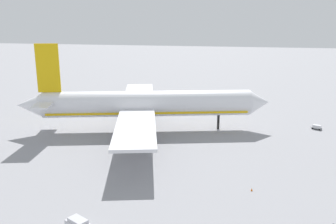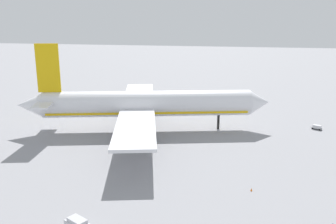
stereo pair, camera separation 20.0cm
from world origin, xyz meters
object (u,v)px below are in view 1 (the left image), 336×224
airliner (144,104)px  traffic_cone_2 (64,100)px  baggage_cart_0 (317,127)px  traffic_cone_0 (252,189)px  traffic_cone_1 (193,99)px

airliner → traffic_cone_2: 49.66m
airliner → baggage_cart_0: (47.27, 10.42, -6.72)m
baggage_cart_0 → traffic_cone_0: baggage_cart_0 is taller
baggage_cart_0 → traffic_cone_2: 88.52m
traffic_cone_1 → traffic_cone_2: (-47.34, -11.66, 0.00)m
baggage_cart_0 → airliner: bearing=-167.6°
airliner → baggage_cart_0: airliner is taller
baggage_cart_0 → traffic_cone_1: 49.85m
baggage_cart_0 → traffic_cone_1: bearing=141.6°
traffic_cone_1 → traffic_cone_2: same height
traffic_cone_1 → traffic_cone_2: bearing=-166.2°
airliner → traffic_cone_1: bearing=78.8°
traffic_cone_2 → baggage_cart_0: bearing=-12.6°
airliner → traffic_cone_2: airliner is taller
traffic_cone_0 → traffic_cone_1: same height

